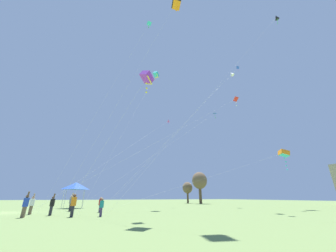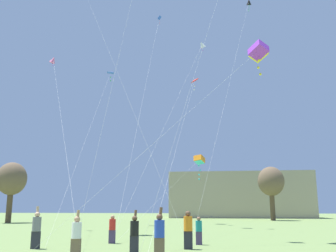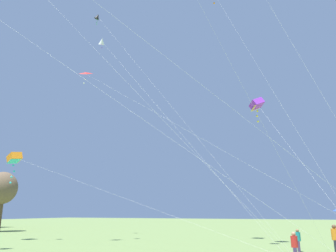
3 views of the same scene
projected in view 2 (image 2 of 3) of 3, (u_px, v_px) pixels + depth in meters
The scene contains 18 objects.
distant_building at pixel (240, 195), 71.55m from camera, with size 26.33×8.85×8.45m, color tan.
tree_far_centre at pixel (12, 179), 49.33m from camera, with size 3.87×3.87×7.82m.
tree_near_right at pixel (271, 182), 57.62m from camera, with size 4.02×4.02×8.12m.
person_white_shirt at pixel (76, 235), 15.12m from camera, with size 0.39×0.39×1.90m.
person_red_shirt at pixel (112, 228), 21.32m from camera, with size 0.37×0.37×1.57m.
person_black_shirt at pixel (134, 232), 16.83m from camera, with size 0.39×0.39×1.89m.
person_teal_shirt at pixel (199, 230), 20.56m from camera, with size 0.35×0.35×1.49m.
person_grey_shirt at pixel (36, 228), 18.64m from camera, with size 0.42×0.42×2.06m.
person_blue_shirt at pixel (159, 234), 15.00m from camera, with size 0.41×0.41×2.02m.
person_orange_shirt at pixel (188, 228), 18.44m from camera, with size 0.43×0.43×1.83m.
kite_pink_diamond_1 at pixel (53, 60), 37.52m from camera, with size 11.25×18.89×16.93m.
kite_purple_box_3 at pixel (258, 51), 24.87m from camera, with size 12.46×6.98×12.84m.
kite_white_diamond_4 at pixel (202, 45), 40.71m from camera, with size 5.21×16.92×19.82m.
kite_blue_delta_5 at pixel (110, 73), 46.58m from camera, with size 5.08×25.06×18.71m.
kite_orange_box_6 at pixel (199, 160), 47.01m from camera, with size 4.22×26.35×8.43m.
kite_red_delta_7 at pixel (194, 81), 40.84m from camera, with size 1.15×24.75×15.95m.
kite_blue_delta_9 at pixel (158, 22), 49.33m from camera, with size 1.78×24.74×27.27m.
kite_black_diamond_10 at pixel (249, 3), 46.16m from camera, with size 6.31×21.67×27.29m.
Camera 2 is at (9.22, -12.01, 2.03)m, focal length 40.00 mm.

